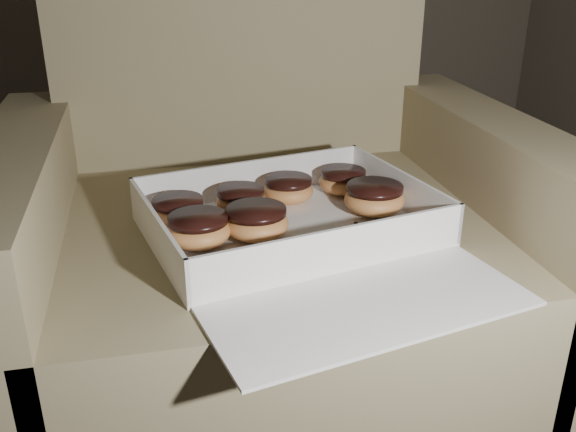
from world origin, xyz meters
The scene contains 13 objects.
armchair centered at (0.74, 0.99, 0.30)m, with size 0.91×0.77×0.95m.
bakery_box centered at (0.76, 0.81, 0.44)m, with size 0.51×0.57×0.07m.
donut_a centered at (0.70, 0.83, 0.46)m, with size 0.10×0.10×0.05m.
donut_b centered at (0.90, 0.88, 0.46)m, with size 0.10×0.10×0.05m.
donut_c centered at (0.88, 0.98, 0.46)m, with size 0.08×0.08×0.04m.
donut_d centered at (0.61, 0.82, 0.46)m, with size 0.09×0.09×0.05m.
donut_e centered at (0.58, 0.90, 0.46)m, with size 0.09×0.09×0.04m.
donut_f centered at (0.77, 0.96, 0.46)m, with size 0.09×0.09×0.04m.
donut_g centered at (0.69, 0.93, 0.46)m, with size 0.08×0.08×0.04m.
crumb_a centered at (0.60, 0.72, 0.44)m, with size 0.01×0.01×0.00m, color black.
crumb_b centered at (0.93, 0.82, 0.44)m, with size 0.01×0.01×0.00m, color black.
crumb_c centered at (0.69, 0.82, 0.44)m, with size 0.01×0.01×0.00m, color black.
crumb_d centered at (0.86, 0.84, 0.44)m, with size 0.01×0.01×0.00m, color black.
Camera 1 is at (0.55, -0.04, 0.85)m, focal length 40.00 mm.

